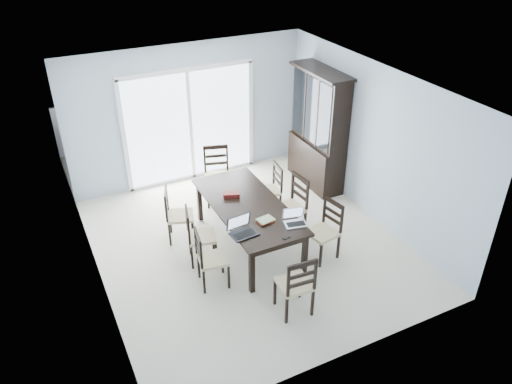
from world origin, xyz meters
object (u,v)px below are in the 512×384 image
(chair_end_far, at_px, (217,168))
(hot_tub, at_px, (163,135))
(chair_left_far, at_px, (174,209))
(chair_end_near, at_px, (298,281))
(dining_table, at_px, (248,209))
(chair_right_far, at_px, (272,184))
(laptop_silver, at_px, (296,221))
(laptop_dark, at_px, (244,231))
(game_box, at_px, (231,195))
(cell_phone, at_px, (286,237))
(chair_left_near, at_px, (206,253))
(chair_right_mid, at_px, (294,199))
(china_hutch, at_px, (318,130))
(chair_right_near, at_px, (327,224))
(chair_left_mid, at_px, (195,230))

(chair_end_far, distance_m, hot_tub, 2.12)
(chair_left_far, distance_m, chair_end_near, 2.47)
(chair_end_near, relative_size, chair_end_far, 0.93)
(dining_table, relative_size, chair_right_far, 2.16)
(chair_end_far, height_order, laptop_silver, chair_end_far)
(laptop_dark, distance_m, game_box, 1.04)
(dining_table, distance_m, game_box, 0.37)
(chair_end_far, bearing_deg, chair_end_near, 102.67)
(chair_right_far, height_order, laptop_silver, chair_right_far)
(chair_left_far, bearing_deg, chair_right_far, 111.14)
(laptop_dark, distance_m, laptop_silver, 0.77)
(laptop_dark, height_order, cell_phone, laptop_dark)
(chair_left_near, relative_size, chair_left_far, 0.98)
(chair_left_far, xyz_separation_m, chair_right_mid, (1.77, -0.65, 0.06))
(china_hutch, height_order, chair_right_mid, china_hutch)
(laptop_silver, relative_size, game_box, 1.42)
(laptop_dark, xyz_separation_m, hot_tub, (0.14, 4.27, -0.33))
(china_hutch, relative_size, chair_end_near, 2.02)
(chair_left_far, height_order, game_box, chair_left_far)
(laptop_silver, bearing_deg, game_box, 127.36)
(chair_right_near, distance_m, chair_right_mid, 0.77)
(cell_phone, distance_m, hot_tub, 4.62)
(chair_end_far, distance_m, laptop_silver, 2.31)
(chair_left_far, distance_m, chair_right_far, 1.76)
(chair_left_near, relative_size, laptop_dark, 2.66)
(chair_right_mid, bearing_deg, laptop_dark, 114.66)
(chair_left_far, xyz_separation_m, laptop_dark, (0.58, -1.34, 0.26))
(chair_right_near, distance_m, chair_end_far, 2.40)
(chair_right_near, xyz_separation_m, laptop_dark, (-1.33, 0.07, 0.24))
(china_hutch, distance_m, chair_left_mid, 3.19)
(chair_end_far, xyz_separation_m, cell_phone, (-0.01, -2.51, 0.14))
(game_box, bearing_deg, chair_left_far, 158.29)
(chair_left_far, bearing_deg, chair_end_near, 40.17)
(chair_end_near, xyz_separation_m, cell_phone, (0.20, 0.66, 0.18))
(chair_left_near, xyz_separation_m, chair_right_far, (1.71, 1.29, -0.01))
(chair_left_near, bearing_deg, chair_left_far, -169.08)
(china_hutch, bearing_deg, chair_left_near, -148.03)
(chair_end_near, relative_size, laptop_dark, 2.81)
(laptop_silver, relative_size, cell_phone, 3.36)
(laptop_dark, bearing_deg, chair_end_far, 71.68)
(china_hutch, bearing_deg, dining_table, -148.29)
(cell_phone, bearing_deg, chair_end_near, -119.67)
(chair_left_near, distance_m, chair_end_far, 2.33)
(chair_left_near, height_order, cell_phone, chair_left_near)
(chair_end_near, bearing_deg, chair_end_far, 90.70)
(chair_end_far, bearing_deg, chair_right_mid, 131.33)
(dining_table, bearing_deg, chair_left_near, -147.45)
(chair_left_mid, relative_size, chair_right_near, 0.98)
(chair_left_mid, distance_m, hot_tub, 3.67)
(chair_left_near, distance_m, laptop_silver, 1.33)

